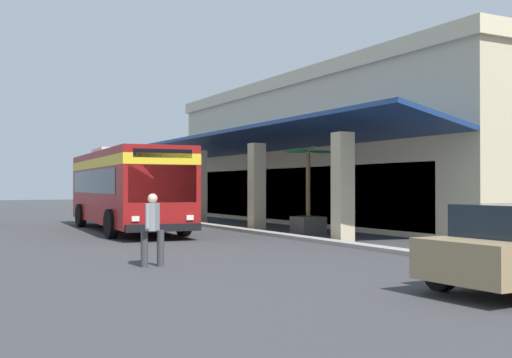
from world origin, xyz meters
TOP-DOWN VIEW (x-y plane):
  - ground at (0.00, 8.00)m, footprint 120.00×120.00m
  - curb_strip at (0.23, 3.49)m, footprint 28.32×0.50m
  - plaza_building at (0.23, 13.12)m, footprint 23.90×15.31m
  - transit_bus at (0.90, -0.44)m, footprint 11.35×3.32m
  - pedestrian at (12.32, -3.12)m, footprint 0.52×0.52m
  - potted_palm at (5.96, 4.96)m, footprint 1.87×2.04m

SIDE VIEW (x-z plane):
  - ground at x=0.00m, z-range 0.00..0.00m
  - curb_strip at x=0.23m, z-range 0.00..0.12m
  - potted_palm at x=5.96m, z-range -0.95..2.28m
  - pedestrian at x=12.32m, z-range 0.09..1.70m
  - transit_bus at x=0.90m, z-range 0.18..3.52m
  - plaza_building at x=0.23m, z-range 0.00..6.96m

